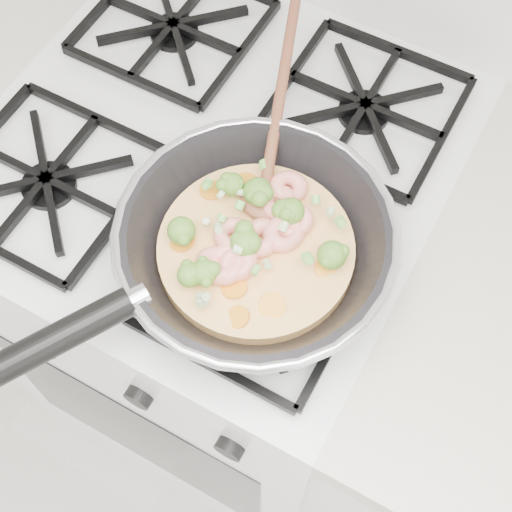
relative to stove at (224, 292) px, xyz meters
The scene contains 2 objects.
stove is the anchor object (origin of this frame).
skillet 0.53m from the stove, 43.82° to the right, with size 0.35×0.63×0.09m.
Camera 1 is at (0.33, 1.23, 1.68)m, focal length 50.94 mm.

